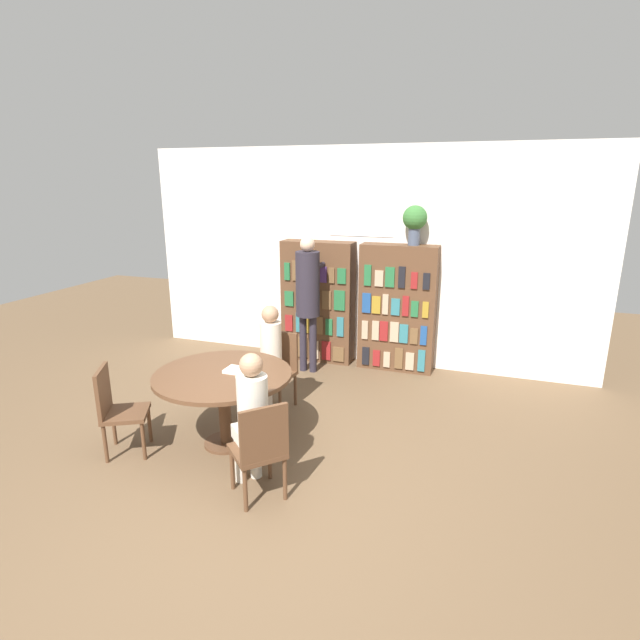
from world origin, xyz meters
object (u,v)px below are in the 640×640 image
Objects in this scene: flower_vase at (415,220)px; reading_table at (223,384)px; bookshelf_left at (318,302)px; chair_left_side at (278,366)px; chair_near_camera at (116,407)px; librarian_standing at (308,290)px; seated_reader_right at (252,414)px; chair_far_side at (260,447)px; seated_reader_left at (269,354)px; bookshelf_right at (397,309)px.

reading_table is at bearing -117.50° from flower_vase.
bookshelf_left is 1.98× the size of chair_left_side.
librarian_standing is at bearing 131.35° from chair_near_camera.
reading_table is 0.83m from seated_reader_right.
bookshelf_left is 3.41m from chair_far_side.
seated_reader_right is 0.67× the size of librarian_standing.
chair_left_side and chair_far_side have the same top height.
reading_table is 1.08× the size of seated_reader_left.
flower_vase reaches higher than seated_reader_left.
seated_reader_right is at bearing 58.10° from chair_near_camera.
chair_far_side reaches higher than reading_table.
bookshelf_left is 1.82m from seated_reader_left.
seated_reader_right reaches higher than reading_table.
chair_near_camera is at bearing 63.00° from chair_left_side.
chair_far_side is at bearing 117.00° from chair_left_side.
flower_vase reaches higher than bookshelf_right.
chair_near_camera is 1.50m from seated_reader_right.
chair_near_camera is at bearing -151.82° from reading_table.
bookshelf_right is 3.26m from seated_reader_right.
bookshelf_right is 2.12m from seated_reader_left.
bookshelf_right is at bearing -115.11° from chair_left_side.
chair_near_camera is (-2.26, -3.11, -1.56)m from flower_vase.
bookshelf_left is at bearing -179.99° from bookshelf_right.
flower_vase is at bearing -119.18° from chair_left_side.
librarian_standing is at bearing -79.57° from chair_left_side.
seated_reader_left is at bearing 114.07° from chair_near_camera.
chair_left_side is at bearing -127.00° from flower_vase.
reading_table is 1.52× the size of chair_left_side.
flower_vase is at bearing 115.83° from chair_near_camera.
seated_reader_left is (-1.08, -1.81, -0.17)m from bookshelf_right.
chair_near_camera is at bearing -110.46° from librarian_standing.
bookshelf_left is 0.94× the size of librarian_standing.
chair_near_camera is 0.47× the size of librarian_standing.
chair_near_camera is 1.79m from chair_left_side.
bookshelf_right is 1.40× the size of seated_reader_right.
chair_left_side is 1.31m from librarian_standing.
reading_table is 1.02m from chair_far_side.
seated_reader_right is (-0.78, -3.20, -1.35)m from flower_vase.
seated_reader_right reaches higher than seated_reader_left.
librarian_standing is at bearing 56.59° from chair_far_side.
bookshelf_right is at bearing 117.98° from chair_near_camera.
reading_table is (-1.19, -2.63, -0.21)m from bookshelf_right.
chair_near_camera is 2.85m from librarian_standing.
flower_vase is at bearing 62.50° from reading_table.
flower_vase is 1.65m from librarian_standing.
bookshelf_right is at bearing 65.56° from reading_table.
seated_reader_right is (1.48, -0.10, 0.21)m from chair_near_camera.
chair_left_side is at bearing -90.00° from seated_reader_left.
seated_reader_left is at bearing -88.84° from librarian_standing.
librarian_standing reaches higher than seated_reader_left.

